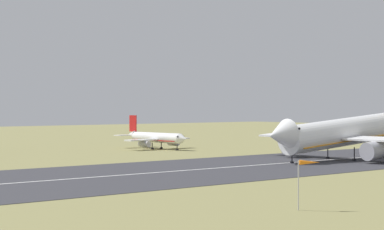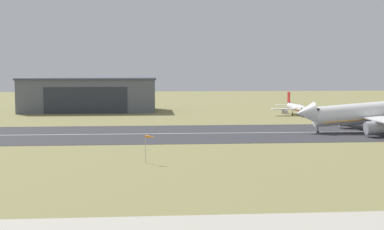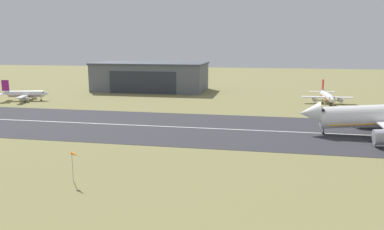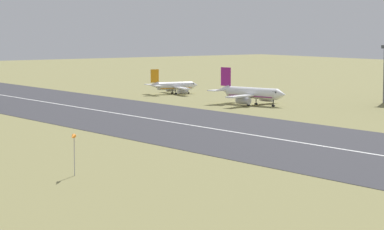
{
  "view_description": "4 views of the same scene",
  "coord_description": "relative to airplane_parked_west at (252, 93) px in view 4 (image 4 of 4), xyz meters",
  "views": [
    {
      "loc": [
        -48.96,
        19.9,
        12.49
      ],
      "look_at": [
        17.1,
        97.35,
        11.15
      ],
      "focal_mm": 70.0,
      "sensor_mm": 36.0,
      "label": 1
    },
    {
      "loc": [
        19.04,
        -33.46,
        20.16
      ],
      "look_at": [
        30.23,
        106.39,
        7.72
      ],
      "focal_mm": 50.0,
      "sensor_mm": 36.0,
      "label": 2
    },
    {
      "loc": [
        53.6,
        16.26,
        26.26
      ],
      "look_at": [
        35.94,
        107.79,
        8.26
      ],
      "focal_mm": 35.0,
      "sensor_mm": 36.0,
      "label": 3
    },
    {
      "loc": [
        130.95,
        19.9,
        21.39
      ],
      "look_at": [
        35.29,
        87.26,
        9.56
      ],
      "focal_mm": 85.0,
      "sensor_mm": 36.0,
      "label": 4
    }
  ],
  "objects": [
    {
      "name": "airplane_parked_east",
      "position": [
        -42.71,
        4.18,
        -0.7
      ],
      "size": [
        18.7,
        16.59,
        7.65
      ],
      "color": "white",
      "rests_on": "ground_plane"
    },
    {
      "name": "runway_centreline",
      "position": [
        54.19,
        -40.5,
        -3.04
      ],
      "size": [
        429.0,
        0.7,
        0.01
      ],
      "primitive_type": "cube",
      "color": "silver",
      "rests_on": "runway_strip"
    },
    {
      "name": "airplane_parked_west",
      "position": [
        0.0,
        0.0,
        0.0
      ],
      "size": [
        22.32,
        20.93,
        9.65
      ],
      "color": "white",
      "rests_on": "ground_plane"
    },
    {
      "name": "runway_strip",
      "position": [
        54.19,
        -40.5,
        -3.08
      ],
      "size": [
        476.67,
        45.77,
        0.06
      ],
      "primitive_type": "cube",
      "color": "#333338",
      "rests_on": "ground_plane"
    },
    {
      "name": "windsock_pole",
      "position": [
        73.31,
        -91.05,
        2.27
      ],
      "size": [
        2.35,
        1.9,
        6.0
      ],
      "color": "#B7B7BC",
      "rests_on": "ground_plane"
    }
  ]
}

